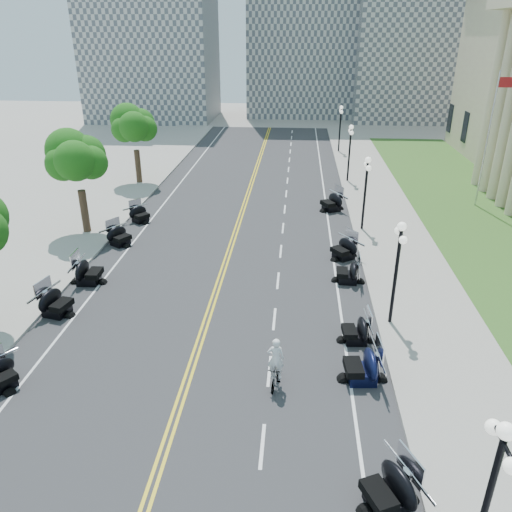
{
  "coord_description": "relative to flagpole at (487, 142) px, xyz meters",
  "views": [
    {
      "loc": [
        4.03,
        -16.41,
        12.58
      ],
      "look_at": [
        2.09,
        6.79,
        2.0
      ],
      "focal_mm": 35.0,
      "sensor_mm": 36.0,
      "label": 1
    }
  ],
  "objects": [
    {
      "name": "motorcycle_n_10",
      "position": [
        -11.26,
        -1.97,
        -4.24
      ],
      "size": [
        2.95,
        2.95,
        1.51
      ],
      "primitive_type": null,
      "rotation": [
        0.0,
        0.0,
        -1.05
      ],
      "color": "black",
      "rests_on": "road"
    },
    {
      "name": "street_lamp_4",
      "position": [
        -9.4,
        6.0,
        -2.4
      ],
      "size": [
        0.5,
        1.2,
        4.9
      ],
      "primitive_type": null,
      "color": "black",
      "rests_on": "sidewalk_north"
    },
    {
      "name": "sidewalk_north",
      "position": [
        -7.5,
        -12.0,
        -4.92
      ],
      "size": [
        5.0,
        90.0,
        0.15
      ],
      "primitive_type": "cube",
      "color": "#9E9991",
      "rests_on": "ground"
    },
    {
      "name": "lane_dash_6",
      "position": [
        -14.8,
        -22.0,
        -4.99
      ],
      "size": [
        0.12,
        2.0,
        0.0
      ],
      "primitive_type": "cube",
      "color": "white",
      "rests_on": "road"
    },
    {
      "name": "tree_3",
      "position": [
        -28.0,
        -8.0,
        -0.25
      ],
      "size": [
        4.8,
        4.8,
        9.2
      ],
      "primitive_type": null,
      "color": "#235619",
      "rests_on": "sidewalk_south"
    },
    {
      "name": "road",
      "position": [
        -18.0,
        -12.0,
        -5.0
      ],
      "size": [
        16.0,
        90.0,
        0.01
      ],
      "primitive_type": "cube",
      "color": "#333335",
      "rests_on": "ground"
    },
    {
      "name": "lane_dash_12",
      "position": [
        -14.8,
        2.0,
        -4.99
      ],
      "size": [
        0.12,
        2.0,
        0.0
      ],
      "primitive_type": "cube",
      "color": "white",
      "rests_on": "road"
    },
    {
      "name": "distant_block_c",
      "position": [
        4.0,
        43.0,
        6.0
      ],
      "size": [
        20.0,
        14.0,
        22.0
      ],
      "primitive_type": "cube",
      "color": "gray",
      "rests_on": "ground"
    },
    {
      "name": "lane_dash_13",
      "position": [
        -14.8,
        6.0,
        -4.99
      ],
      "size": [
        0.12,
        2.0,
        0.0
      ],
      "primitive_type": "cube",
      "color": "white",
      "rests_on": "road"
    },
    {
      "name": "centerline_yellow_a",
      "position": [
        -18.12,
        -12.0,
        -4.99
      ],
      "size": [
        0.12,
        90.0,
        0.0
      ],
      "primitive_type": "cube",
      "color": "yellow",
      "rests_on": "road"
    },
    {
      "name": "distant_block_b",
      "position": [
        -14.0,
        46.0,
        10.0
      ],
      "size": [
        16.0,
        12.0,
        30.0
      ],
      "primitive_type": "cube",
      "color": "gray",
      "rests_on": "ground"
    },
    {
      "name": "lane_dash_10",
      "position": [
        -14.8,
        -6.0,
        -4.99
      ],
      "size": [
        0.12,
        2.0,
        0.0
      ],
      "primitive_type": "cube",
      "color": "white",
      "rests_on": "road"
    },
    {
      "name": "lane_dash_5",
      "position": [
        -14.8,
        -26.0,
        -4.99
      ],
      "size": [
        0.12,
        2.0,
        0.0
      ],
      "primitive_type": "cube",
      "color": "white",
      "rests_on": "road"
    },
    {
      "name": "lane_dash_9",
      "position": [
        -14.8,
        -10.0,
        -4.99
      ],
      "size": [
        0.12,
        2.0,
        0.0
      ],
      "primitive_type": "cube",
      "color": "white",
      "rests_on": "road"
    },
    {
      "name": "cyclist_rider",
      "position": [
        -14.53,
        -22.85,
        -3.13
      ],
      "size": [
        0.65,
        0.43,
        1.78
      ],
      "primitive_type": "imported",
      "rotation": [
        0.0,
        0.0,
        3.14
      ],
      "color": "silver",
      "rests_on": "bicycle"
    },
    {
      "name": "flagpole",
      "position": [
        0.0,
        0.0,
        0.0
      ],
      "size": [
        1.1,
        0.2,
        10.0
      ],
      "primitive_type": null,
      "color": "silver",
      "rests_on": "ground"
    },
    {
      "name": "centerline_yellow_b",
      "position": [
        -17.88,
        -12.0,
        -4.99
      ],
      "size": [
        0.12,
        90.0,
        0.0
      ],
      "primitive_type": "cube",
      "color": "yellow",
      "rests_on": "road"
    },
    {
      "name": "edge_line_south",
      "position": [
        -24.4,
        -12.0,
        -4.99
      ],
      "size": [
        0.12,
        90.0,
        0.0
      ],
      "primitive_type": "cube",
      "color": "white",
      "rests_on": "road"
    },
    {
      "name": "motorcycle_n_5",
      "position": [
        -11.17,
        -22.24,
        -4.26
      ],
      "size": [
        2.29,
        2.29,
        1.47
      ],
      "primitive_type": null,
      "rotation": [
        0.0,
        0.0,
        -1.48
      ],
      "color": "black",
      "rests_on": "road"
    },
    {
      "name": "motorcycle_n_6",
      "position": [
        -11.15,
        -19.57,
        -4.36
      ],
      "size": [
        1.96,
        1.96,
        1.28
      ],
      "primitive_type": null,
      "rotation": [
        0.0,
        0.0,
        -1.5
      ],
      "color": "black",
      "rests_on": "road"
    },
    {
      "name": "lane_dash_19",
      "position": [
        -14.8,
        30.0,
        -4.99
      ],
      "size": [
        0.12,
        2.0,
        0.0
      ],
      "primitive_type": "cube",
      "color": "white",
      "rests_on": "road"
    },
    {
      "name": "ground",
      "position": [
        -18.0,
        -22.0,
        -5.0
      ],
      "size": [
        160.0,
        160.0,
        0.0
      ],
      "primitive_type": "plane",
      "color": "gray"
    },
    {
      "name": "lawn",
      "position": [
        -0.5,
        -4.0,
        -4.95
      ],
      "size": [
        9.0,
        60.0,
        0.1
      ],
      "primitive_type": "cube",
      "color": "#356023",
      "rests_on": "ground"
    },
    {
      "name": "tree_4",
      "position": [
        -28.0,
        4.0,
        -0.25
      ],
      "size": [
        4.8,
        4.8,
        9.2
      ],
      "primitive_type": null,
      "color": "#235619",
      "rests_on": "sidewalk_south"
    },
    {
      "name": "lane_dash_8",
      "position": [
        -14.8,
        -14.0,
        -4.99
      ],
      "size": [
        0.12,
        2.0,
        0.0
      ],
      "primitive_type": "cube",
      "color": "white",
      "rests_on": "road"
    },
    {
      "name": "lane_dash_16",
      "position": [
        -14.8,
        18.0,
        -4.99
      ],
      "size": [
        0.12,
        2.0,
        0.0
      ],
      "primitive_type": "cube",
      "color": "white",
      "rests_on": "road"
    },
    {
      "name": "bicycle",
      "position": [
        -14.53,
        -22.85,
        -4.51
      ],
      "size": [
        0.66,
        1.68,
        0.98
      ],
      "primitive_type": "imported",
      "rotation": [
        0.0,
        0.0,
        -0.13
      ],
      "color": "#A51414",
      "rests_on": "road"
    },
    {
      "name": "lane_dash_14",
      "position": [
        -14.8,
        10.0,
        -4.99
      ],
      "size": [
        0.12,
        2.0,
        0.0
      ],
      "primitive_type": "cube",
      "color": "white",
      "rests_on": "road"
    },
    {
      "name": "street_lamp_3",
      "position": [
        -9.4,
        -6.0,
        -2.4
      ],
      "size": [
        0.5,
        1.2,
        4.9
      ],
      "primitive_type": null,
      "color": "black",
      "rests_on": "sidewalk_north"
    },
    {
      "name": "motorcycle_s_7",
      "position": [
        -25.02,
        -15.12,
        -4.26
      ],
      "size": [
        2.17,
        2.17,
        1.47
      ],
      "primitive_type": null,
      "rotation": [
        0.0,
        0.0,
        1.6
      ],
      "color": "black",
      "rests_on": "road"
    },
    {
      "name": "lane_dash_15",
      "position": [
        -14.8,
        14.0,
        -4.99
      ],
      "size": [
        0.12,
        2.0,
        0.0
      ],
      "primitive_type": "cube",
      "color": "white",
      "rests_on": "road"
    },
    {
      "name": "street_lamp_1",
      "position": [
        -9.4,
        -30.0,
        -2.4
      ],
      "size": [
        0.5,
        1.2,
        4.9
      ],
      "primitive_type": null,
      "color": "black",
      "rests_on": "sidewalk_north"
    },
    {
      "name": "distant_block_a",
      "position": [
        -36.0,
        40.0,
        8.0
      ],
      "size": [
        18.0,
        14.0,
        26.0
      ],
      "primitive_type": "cube",
      "color": "gray",
      "rests_on": "ground"
    },
    {
      "name": "street_lamp_2",
      "position": [
        -9.4,
        -18.0,
        -2.4
      ],
      "size": [
        0.5,
        1.2,
        4.9
      ],
      "primitive_type": null,
      "color": "black",
      "rests_on": "sidewalk_north"
    },
    {
      "name": "motorcycle_n_8",
      "position": [
        -11.01,
        -10.73,
        -4.3
      ],
      "size": [
        2.78,
        2.78,
        1.39
      ],
      "primitive_type": null,
      "rotation": [
        0.0,
        0.0,
        -0.93
      ],
      "color": "black",
      "rests_on": "road"
    },
    {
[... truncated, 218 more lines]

